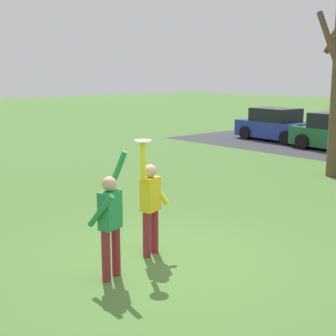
# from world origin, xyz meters

# --- Properties ---
(ground_plane) EXTENTS (120.00, 120.00, 0.00)m
(ground_plane) POSITION_xyz_m (0.00, 0.00, 0.00)
(ground_plane) COLOR #4C7533
(person_catcher) EXTENTS (0.48, 0.59, 2.08)m
(person_catcher) POSITION_xyz_m (-0.36, -0.01, 0.98)
(person_catcher) COLOR maroon
(person_catcher) RESTS_ON ground_plane
(person_defender) EXTENTS (0.56, 0.63, 2.04)m
(person_defender) POSITION_xyz_m (0.00, -1.12, 0.98)
(person_defender) COLOR maroon
(person_defender) RESTS_ON ground_plane
(frisbee_disc) EXTENTS (0.28, 0.28, 0.02)m
(frisbee_disc) POSITION_xyz_m (-0.29, -0.23, 2.09)
(frisbee_disc) COLOR white
(frisbee_disc) RESTS_ON person_catcher
(parked_car_blue) EXTENTS (4.21, 2.26, 1.59)m
(parked_car_blue) POSITION_xyz_m (-8.09, 14.36, 0.73)
(parked_car_blue) COLOR #233893
(parked_car_blue) RESTS_ON ground_plane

